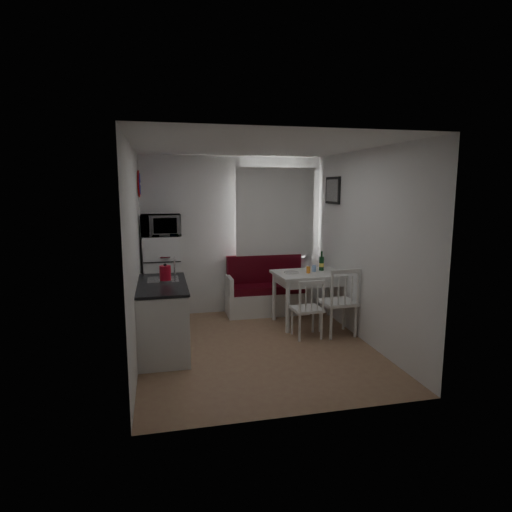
{
  "coord_description": "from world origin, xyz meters",
  "views": [
    {
      "loc": [
        -1.2,
        -5.26,
        2.1
      ],
      "look_at": [
        0.1,
        0.5,
        1.15
      ],
      "focal_mm": 30.0,
      "sensor_mm": 36.0,
      "label": 1
    }
  ],
  "objects_px": {
    "dining_table": "(310,278)",
    "wine_bottle": "(322,261)",
    "kitchen_counter": "(163,317)",
    "chair_left": "(309,303)",
    "chair_right": "(341,295)",
    "microwave": "(161,225)",
    "kettle": "(165,273)",
    "bench": "(266,294)",
    "fridge": "(163,279)"
  },
  "relations": [
    {
      "from": "chair_right",
      "to": "kettle",
      "type": "distance_m",
      "value": 2.43
    },
    {
      "from": "kitchen_counter",
      "to": "wine_bottle",
      "type": "height_order",
      "value": "kitchen_counter"
    },
    {
      "from": "bench",
      "to": "fridge",
      "type": "distance_m",
      "value": 1.73
    },
    {
      "from": "kitchen_counter",
      "to": "microwave",
      "type": "height_order",
      "value": "microwave"
    },
    {
      "from": "chair_left",
      "to": "microwave",
      "type": "relative_size",
      "value": 0.77
    },
    {
      "from": "kitchen_counter",
      "to": "chair_left",
      "type": "bearing_deg",
      "value": 0.27
    },
    {
      "from": "bench",
      "to": "chair_left",
      "type": "bearing_deg",
      "value": -78.72
    },
    {
      "from": "microwave",
      "to": "kettle",
      "type": "relative_size",
      "value": 2.55
    },
    {
      "from": "microwave",
      "to": "wine_bottle",
      "type": "bearing_deg",
      "value": -9.98
    },
    {
      "from": "chair_left",
      "to": "wine_bottle",
      "type": "xyz_separation_m",
      "value": [
        0.47,
        0.76,
        0.44
      ]
    },
    {
      "from": "kitchen_counter",
      "to": "bench",
      "type": "height_order",
      "value": "kitchen_counter"
    },
    {
      "from": "kitchen_counter",
      "to": "fridge",
      "type": "distance_m",
      "value": 1.27
    },
    {
      "from": "chair_left",
      "to": "wine_bottle",
      "type": "bearing_deg",
      "value": 55.87
    },
    {
      "from": "fridge",
      "to": "bench",
      "type": "bearing_deg",
      "value": 3.76
    },
    {
      "from": "dining_table",
      "to": "kettle",
      "type": "height_order",
      "value": "kettle"
    },
    {
      "from": "fridge",
      "to": "dining_table",
      "type": "bearing_deg",
      "value": -14.64
    },
    {
      "from": "microwave",
      "to": "fridge",
      "type": "bearing_deg",
      "value": 90.0
    },
    {
      "from": "bench",
      "to": "microwave",
      "type": "height_order",
      "value": "microwave"
    },
    {
      "from": "fridge",
      "to": "kettle",
      "type": "bearing_deg",
      "value": -88.54
    },
    {
      "from": "dining_table",
      "to": "fridge",
      "type": "relative_size",
      "value": 0.82
    },
    {
      "from": "chair_left",
      "to": "fridge",
      "type": "bearing_deg",
      "value": 145.45
    },
    {
      "from": "dining_table",
      "to": "chair_right",
      "type": "xyz_separation_m",
      "value": [
        0.22,
        -0.67,
        -0.11
      ]
    },
    {
      "from": "chair_left",
      "to": "chair_right",
      "type": "relative_size",
      "value": 0.86
    },
    {
      "from": "chair_left",
      "to": "kettle",
      "type": "height_order",
      "value": "kettle"
    },
    {
      "from": "bench",
      "to": "dining_table",
      "type": "height_order",
      "value": "bench"
    },
    {
      "from": "bench",
      "to": "kettle",
      "type": "xyz_separation_m",
      "value": [
        -1.66,
        -1.29,
        0.7
      ]
    },
    {
      "from": "dining_table",
      "to": "fridge",
      "type": "bearing_deg",
      "value": 162.32
    },
    {
      "from": "fridge",
      "to": "wine_bottle",
      "type": "distance_m",
      "value": 2.49
    },
    {
      "from": "kettle",
      "to": "wine_bottle",
      "type": "xyz_separation_m",
      "value": [
        2.4,
        0.7,
        -0.05
      ]
    },
    {
      "from": "kitchen_counter",
      "to": "chair_right",
      "type": "relative_size",
      "value": 2.48
    },
    {
      "from": "dining_table",
      "to": "microwave",
      "type": "distance_m",
      "value": 2.41
    },
    {
      "from": "dining_table",
      "to": "microwave",
      "type": "relative_size",
      "value": 1.91
    },
    {
      "from": "microwave",
      "to": "kettle",
      "type": "xyz_separation_m",
      "value": [
        0.03,
        -1.13,
        -0.52
      ]
    },
    {
      "from": "dining_table",
      "to": "chair_right",
      "type": "distance_m",
      "value": 0.72
    },
    {
      "from": "chair_left",
      "to": "microwave",
      "type": "height_order",
      "value": "microwave"
    },
    {
      "from": "fridge",
      "to": "kettle",
      "type": "xyz_separation_m",
      "value": [
        0.03,
        -1.18,
        0.33
      ]
    },
    {
      "from": "dining_table",
      "to": "wine_bottle",
      "type": "bearing_deg",
      "value": 21.48
    },
    {
      "from": "dining_table",
      "to": "wine_bottle",
      "type": "distance_m",
      "value": 0.34
    },
    {
      "from": "microwave",
      "to": "chair_left",
      "type": "bearing_deg",
      "value": -31.15
    },
    {
      "from": "bench",
      "to": "microwave",
      "type": "distance_m",
      "value": 2.09
    },
    {
      "from": "dining_table",
      "to": "kettle",
      "type": "relative_size",
      "value": 4.85
    },
    {
      "from": "kitchen_counter",
      "to": "chair_left",
      "type": "xyz_separation_m",
      "value": [
        1.98,
        0.01,
        0.07
      ]
    },
    {
      "from": "kitchen_counter",
      "to": "microwave",
      "type": "distance_m",
      "value": 1.61
    },
    {
      "from": "microwave",
      "to": "bench",
      "type": "bearing_deg",
      "value": 5.44
    },
    {
      "from": "bench",
      "to": "dining_table",
      "type": "xyz_separation_m",
      "value": [
        0.52,
        -0.69,
        0.4
      ]
    },
    {
      "from": "bench",
      "to": "dining_table",
      "type": "distance_m",
      "value": 0.95
    },
    {
      "from": "chair_left",
      "to": "microwave",
      "type": "xyz_separation_m",
      "value": [
        -1.96,
        1.18,
        1.01
      ]
    },
    {
      "from": "dining_table",
      "to": "kitchen_counter",
      "type": "bearing_deg",
      "value": -166.39
    },
    {
      "from": "chair_right",
      "to": "kitchen_counter",
      "type": "bearing_deg",
      "value": 176.63
    },
    {
      "from": "kitchen_counter",
      "to": "dining_table",
      "type": "distance_m",
      "value": 2.34
    }
  ]
}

